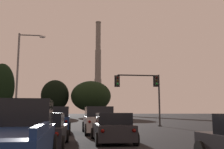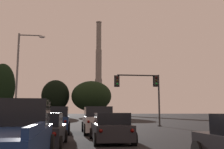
{
  "view_description": "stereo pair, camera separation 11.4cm",
  "coord_description": "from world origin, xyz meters",
  "px_view_note": "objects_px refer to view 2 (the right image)",
  "views": [
    {
      "loc": [
        -1.58,
        -1.71,
        1.46
      ],
      "look_at": [
        3.14,
        35.04,
        6.83
      ],
      "focal_mm": 42.0,
      "sensor_mm": 36.0,
      "label": 1
    },
    {
      "loc": [
        -1.47,
        -1.73,
        1.46
      ],
      "look_at": [
        3.14,
        35.04,
        6.83
      ],
      "focal_mm": 42.0,
      "sensor_mm": 36.0,
      "label": 2
    }
  ],
  "objects_px": {
    "hatchback_left_lane_second": "(43,131)",
    "pickup_truck_left_lane_third": "(2,141)",
    "traffic_light_overhead_right": "(144,87)",
    "suv_left_lane_front": "(55,120)",
    "smokestack": "(99,77)",
    "hatchback_center_lane_second": "(111,128)",
    "street_lamp": "(21,70)",
    "suv_center_lane_front": "(98,120)"
  },
  "relations": [
    {
      "from": "smokestack",
      "to": "hatchback_center_lane_second",
      "type": "bearing_deg",
      "value": -93.92
    },
    {
      "from": "suv_center_lane_front",
      "to": "street_lamp",
      "type": "relative_size",
      "value": 0.52
    },
    {
      "from": "traffic_light_overhead_right",
      "to": "smokestack",
      "type": "relative_size",
      "value": 0.09
    },
    {
      "from": "hatchback_left_lane_second",
      "to": "suv_left_lane_front",
      "type": "relative_size",
      "value": 0.83
    },
    {
      "from": "traffic_light_overhead_right",
      "to": "pickup_truck_left_lane_third",
      "type": "bearing_deg",
      "value": -112.41
    },
    {
      "from": "suv_left_lane_front",
      "to": "street_lamp",
      "type": "height_order",
      "value": "street_lamp"
    },
    {
      "from": "hatchback_left_lane_second",
      "to": "pickup_truck_left_lane_third",
      "type": "height_order",
      "value": "pickup_truck_left_lane_third"
    },
    {
      "from": "suv_left_lane_front",
      "to": "traffic_light_overhead_right",
      "type": "xyz_separation_m",
      "value": [
        8.55,
        7.93,
        3.3
      ]
    },
    {
      "from": "traffic_light_overhead_right",
      "to": "hatchback_center_lane_second",
      "type": "bearing_deg",
      "value": -110.5
    },
    {
      "from": "hatchback_left_lane_second",
      "to": "suv_left_lane_front",
      "type": "xyz_separation_m",
      "value": [
        -0.16,
        7.69,
        0.23
      ]
    },
    {
      "from": "hatchback_center_lane_second",
      "to": "smokestack",
      "type": "xyz_separation_m",
      "value": [
        10.18,
        148.69,
        22.52
      ]
    },
    {
      "from": "pickup_truck_left_lane_third",
      "to": "street_lamp",
      "type": "bearing_deg",
      "value": 98.86
    },
    {
      "from": "traffic_light_overhead_right",
      "to": "smokestack",
      "type": "height_order",
      "value": "smokestack"
    },
    {
      "from": "suv_left_lane_front",
      "to": "smokestack",
      "type": "distance_m",
      "value": 144.87
    },
    {
      "from": "suv_center_lane_front",
      "to": "smokestack",
      "type": "bearing_deg",
      "value": 84.5
    },
    {
      "from": "pickup_truck_left_lane_third",
      "to": "traffic_light_overhead_right",
      "type": "height_order",
      "value": "traffic_light_overhead_right"
    },
    {
      "from": "hatchback_center_lane_second",
      "to": "smokestack",
      "type": "height_order",
      "value": "smokestack"
    },
    {
      "from": "hatchback_center_lane_second",
      "to": "pickup_truck_left_lane_third",
      "type": "bearing_deg",
      "value": -116.8
    },
    {
      "from": "pickup_truck_left_lane_third",
      "to": "smokestack",
      "type": "xyz_separation_m",
      "value": [
        13.52,
        155.47,
        22.39
      ]
    },
    {
      "from": "pickup_truck_left_lane_third",
      "to": "suv_center_lane_front",
      "type": "bearing_deg",
      "value": 73.64
    },
    {
      "from": "suv_left_lane_front",
      "to": "smokestack",
      "type": "relative_size",
      "value": 0.08
    },
    {
      "from": "hatchback_center_lane_second",
      "to": "traffic_light_overhead_right",
      "type": "height_order",
      "value": "traffic_light_overhead_right"
    },
    {
      "from": "hatchback_left_lane_second",
      "to": "suv_center_lane_front",
      "type": "distance_m",
      "value": 7.67
    },
    {
      "from": "suv_left_lane_front",
      "to": "pickup_truck_left_lane_third",
      "type": "distance_m",
      "value": 12.96
    },
    {
      "from": "hatchback_center_lane_second",
      "to": "smokestack",
      "type": "relative_size",
      "value": 0.07
    },
    {
      "from": "street_lamp",
      "to": "smokestack",
      "type": "distance_m",
      "value": 137.22
    },
    {
      "from": "suv_left_lane_front",
      "to": "suv_center_lane_front",
      "type": "bearing_deg",
      "value": -12.03
    },
    {
      "from": "traffic_light_overhead_right",
      "to": "smokestack",
      "type": "distance_m",
      "value": 136.01
    },
    {
      "from": "suv_center_lane_front",
      "to": "traffic_light_overhead_right",
      "type": "xyz_separation_m",
      "value": [
        5.55,
        8.5,
        3.3
      ]
    },
    {
      "from": "suv_left_lane_front",
      "to": "traffic_light_overhead_right",
      "type": "height_order",
      "value": "traffic_light_overhead_right"
    },
    {
      "from": "suv_center_lane_front",
      "to": "street_lamp",
      "type": "xyz_separation_m",
      "value": [
        -7.18,
        8.13,
        4.79
      ]
    },
    {
      "from": "hatchback_left_lane_second",
      "to": "pickup_truck_left_lane_third",
      "type": "bearing_deg",
      "value": -91.65
    },
    {
      "from": "suv_left_lane_front",
      "to": "suv_center_lane_front",
      "type": "xyz_separation_m",
      "value": [
        3.0,
        -0.57,
        0.0
      ]
    },
    {
      "from": "pickup_truck_left_lane_third",
      "to": "hatchback_center_lane_second",
      "type": "height_order",
      "value": "pickup_truck_left_lane_third"
    },
    {
      "from": "pickup_truck_left_lane_third",
      "to": "suv_center_lane_front",
      "type": "distance_m",
      "value": 12.77
    },
    {
      "from": "hatchback_left_lane_second",
      "to": "street_lamp",
      "type": "bearing_deg",
      "value": 106.66
    },
    {
      "from": "hatchback_left_lane_second",
      "to": "suv_left_lane_front",
      "type": "distance_m",
      "value": 7.69
    },
    {
      "from": "hatchback_left_lane_second",
      "to": "hatchback_center_lane_second",
      "type": "height_order",
      "value": "same"
    },
    {
      "from": "hatchback_left_lane_second",
      "to": "smokestack",
      "type": "height_order",
      "value": "smokestack"
    },
    {
      "from": "suv_center_lane_front",
      "to": "suv_left_lane_front",
      "type": "bearing_deg",
      "value": 167.99
    },
    {
      "from": "suv_left_lane_front",
      "to": "hatchback_center_lane_second",
      "type": "xyz_separation_m",
      "value": [
        3.27,
        -6.17,
        -0.23
      ]
    },
    {
      "from": "suv_left_lane_front",
      "to": "hatchback_center_lane_second",
      "type": "height_order",
      "value": "suv_left_lane_front"
    }
  ]
}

